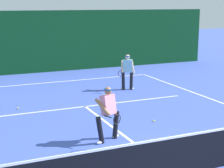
# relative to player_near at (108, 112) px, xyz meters

# --- Properties ---
(court_line_baseline_far) EXTENTS (10.36, 0.10, 0.01)m
(court_line_baseline_far) POSITION_rel_player_near_xyz_m (0.60, 8.54, -0.88)
(court_line_baseline_far) COLOR white
(court_line_baseline_far) RESTS_ON ground_plane
(court_line_service) EXTENTS (8.45, 0.10, 0.01)m
(court_line_service) POSITION_rel_player_near_xyz_m (0.60, 3.69, -0.88)
(court_line_service) COLOR white
(court_line_service) RESTS_ON ground_plane
(court_line_centre) EXTENTS (0.10, 6.40, 0.01)m
(court_line_centre) POSITION_rel_player_near_xyz_m (0.60, 0.51, -0.88)
(court_line_centre) COLOR white
(court_line_centre) RESTS_ON ground_plane
(tennis_net) EXTENTS (11.35, 0.09, 1.06)m
(tennis_net) POSITION_rel_player_near_xyz_m (0.60, -2.69, -0.37)
(tennis_net) COLOR #1E4723
(tennis_net) RESTS_ON ground_plane
(player_near) EXTENTS (0.91, 0.97, 1.61)m
(player_near) POSITION_rel_player_near_xyz_m (0.00, 0.00, 0.00)
(player_near) COLOR black
(player_near) RESTS_ON ground_plane
(player_far) EXTENTS (0.97, 0.83, 1.63)m
(player_far) POSITION_rel_player_near_xyz_m (3.32, 5.61, 0.01)
(player_far) COLOR black
(player_far) RESTS_ON ground_plane
(tennis_ball) EXTENTS (0.07, 0.07, 0.07)m
(tennis_ball) POSITION_rel_player_near_xyz_m (2.09, 1.00, -0.85)
(tennis_ball) COLOR #D1E033
(tennis_ball) RESTS_ON ground_plane
(tennis_ball_extra) EXTENTS (0.07, 0.07, 0.07)m
(tennis_ball_extra) POSITION_rel_player_near_xyz_m (-1.84, 4.36, -0.85)
(tennis_ball_extra) COLOR #D1E033
(tennis_ball_extra) RESTS_ON ground_plane
(back_fence_windscreen) EXTENTS (21.84, 0.12, 3.50)m
(back_fence_windscreen) POSITION_rel_player_near_xyz_m (0.60, 11.47, 0.87)
(back_fence_windscreen) COLOR #0B3C1B
(back_fence_windscreen) RESTS_ON ground_plane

